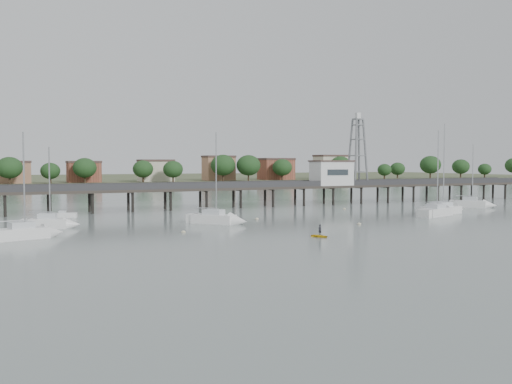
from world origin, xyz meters
TOP-DOWN VIEW (x-y plane):
  - ground_plane at (0.00, 0.00)m, footprint 500.00×500.00m
  - pier at (0.00, 60.00)m, footprint 150.00×5.00m
  - pier_building at (25.00, 60.00)m, footprint 8.40×5.40m
  - lattice_tower at (31.50, 60.00)m, footprint 3.20×3.20m
  - sailboat_e at (46.72, 41.11)m, footprint 6.85×7.51m
  - sailboat_a at (-35.46, 27.75)m, footprint 8.21×4.47m
  - sailboat_d at (32.22, 33.25)m, footprint 10.49×4.92m
  - sailboat_b at (-32.17, 37.52)m, footprint 7.14×3.89m
  - sailboat_c at (28.41, 30.88)m, footprint 9.51×5.75m
  - sailboat_f at (-9.65, 33.40)m, footprint 7.57×7.85m
  - white_tender at (-29.23, 52.54)m, footprint 3.38×2.06m
  - yellow_dinghy at (-4.14, 15.04)m, footprint 1.68×1.10m
  - dinghy_occupant at (-4.14, 15.04)m, footprint 0.74×1.34m
  - mooring_buoys at (2.43, 32.26)m, footprint 87.06×23.64m
  - far_shore at (0.36, 239.58)m, footprint 500.00×170.00m

SIDE VIEW (x-z plane):
  - ground_plane at x=0.00m, z-range 0.00..0.00m
  - yellow_dinghy at x=-4.14m, z-range -1.14..1.14m
  - dinghy_occupant at x=-4.14m, z-range -0.15..0.15m
  - mooring_buoys at x=2.43m, z-range -0.12..0.28m
  - white_tender at x=-29.23m, z-range -0.23..0.99m
  - sailboat_d at x=32.22m, z-range -7.63..8.88m
  - sailboat_c at x=28.41m, z-range -6.89..8.15m
  - sailboat_f at x=-9.65m, z-range -6.33..7.60m
  - sailboat_e at x=46.72m, z-range -5.89..7.18m
  - sailboat_a at x=-35.46m, z-range -5.88..7.17m
  - sailboat_b at x=-32.17m, z-range -5.08..6.39m
  - far_shore at x=0.36m, z-range -4.25..6.15m
  - pier at x=0.00m, z-range 1.04..6.54m
  - pier_building at x=25.00m, z-range 4.02..9.32m
  - lattice_tower at x=31.50m, z-range 3.35..18.85m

